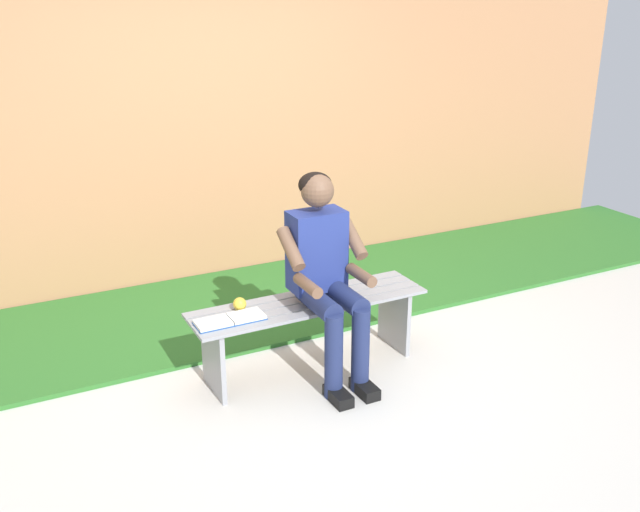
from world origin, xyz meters
TOP-DOWN VIEW (x-y plane):
  - ground_plane at (0.92, 1.00)m, footprint 10.00×7.00m
  - grass_strip at (0.00, -1.07)m, footprint 9.00×1.45m
  - brick_wall at (0.50, -1.93)m, footprint 9.50×0.24m
  - bench_near at (0.00, -0.00)m, footprint 1.52×0.41m
  - person_seated at (-0.06, 0.10)m, footprint 0.50×0.69m
  - apple at (0.43, -0.07)m, footprint 0.08×0.08m
  - book_open at (0.54, 0.05)m, footprint 0.41×0.16m

SIDE VIEW (x-z plane):
  - ground_plane at x=0.92m, z-range -0.04..0.00m
  - grass_strip at x=0.00m, z-range 0.00..0.03m
  - bench_near at x=0.00m, z-range 0.11..0.58m
  - book_open at x=0.54m, z-range 0.46..0.49m
  - apple at x=0.43m, z-range 0.47..0.55m
  - person_seated at x=-0.06m, z-range 0.07..1.34m
  - brick_wall at x=0.50m, z-range 0.00..2.98m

